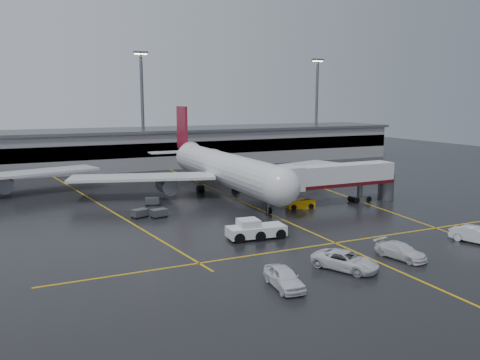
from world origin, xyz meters
name	(u,v)px	position (x,y,z in m)	size (l,w,h in m)	color
ground	(247,204)	(0.00, 0.00, 0.00)	(220.00, 220.00, 0.00)	black
apron_line_centre	(247,204)	(0.00, 0.00, 0.01)	(0.25, 90.00, 0.02)	gold
apron_line_stop	(335,243)	(0.00, -22.00, 0.01)	(60.00, 0.25, 0.02)	gold
apron_line_left	(97,203)	(-20.00, 10.00, 0.01)	(0.25, 70.00, 0.02)	gold
apron_line_right	(312,184)	(18.00, 10.00, 0.01)	(0.25, 70.00, 0.02)	gold
terminal	(159,147)	(0.00, 47.93, 4.32)	(122.00, 19.00, 8.60)	gray
light_mast_mid	(142,103)	(-5.00, 42.00, 14.47)	(3.00, 1.20, 25.45)	#595B60
light_mast_right	(317,103)	(40.00, 42.00, 14.47)	(3.00, 1.20, 25.45)	#595B60
main_airliner	(221,167)	(0.00, 9.70, 4.21)	(48.80, 45.60, 14.10)	silver
jet_bridge	(338,178)	(11.87, -6.00, 3.93)	(19.90, 3.40, 6.05)	silver
pushback_tractor	(255,230)	(-7.05, -16.75, 0.92)	(6.69, 3.30, 2.32)	silver
belt_loader	(300,204)	(5.74, -5.72, 0.61)	(4.14, 2.39, 2.49)	orange
service_van_a	(345,261)	(-4.07, -29.11, 0.84)	(2.78, 6.03, 1.67)	silver
service_van_b	(401,251)	(2.69, -28.86, 0.76)	(2.12, 5.22, 1.52)	silver
service_van_c	(476,235)	(13.76, -28.25, 0.86)	(1.83, 5.24, 1.73)	silver
service_van_d	(284,278)	(-11.25, -30.52, 0.86)	(2.02, 5.02, 1.71)	white
baggage_cart_a	(159,213)	(-14.05, -2.78, 0.63)	(2.23, 1.69, 1.12)	#595B60
baggage_cart_b	(140,213)	(-16.35, -1.78, 0.63)	(2.31, 1.86, 1.12)	#595B60
baggage_cart_c	(152,201)	(-12.90, 4.94, 0.63)	(2.29, 1.82, 1.12)	#595B60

